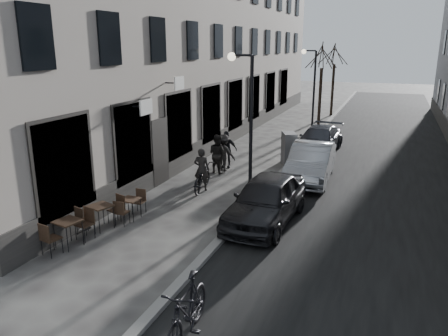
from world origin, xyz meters
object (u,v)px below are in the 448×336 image
Objects in this scene: pedestrian_far at (226,149)px; car_near at (266,200)px; tree_far at (335,54)px; bistro_set_a at (68,231)px; bicycle at (202,177)px; pedestrian_near at (217,154)px; car_mid at (311,162)px; streetlamp_near at (246,112)px; bistro_set_b at (101,214)px; bistro_set_c at (131,207)px; streetlamp_far at (311,84)px; tree_near at (322,56)px; utility_cabinet at (289,149)px; sign_board at (79,218)px; pedestrian_mid at (224,153)px; car_far at (319,140)px; moped at (187,312)px.

car_near is (3.40, -5.46, -0.10)m from pedestrian_far.
tree_far is 3.63× the size of bistro_set_a.
pedestrian_near reaches higher than bicycle.
bicycle is at bearing -144.71° from car_mid.
streetlamp_near is at bearing 131.06° from car_near.
bistro_set_c is (0.39, 0.98, -0.05)m from bistro_set_b.
car_near is (1.17, -13.50, -2.43)m from streetlamp_far.
bistro_set_a is at bearing 68.60° from bicycle.
tree_near is at bearing 98.28° from bistro_set_b.
bistro_set_c is 6.79m from pedestrian_far.
tree_near reaches higher than streetlamp_far.
utility_cabinet is at bearing -114.95° from pedestrian_near.
sign_board is 0.50× the size of bicycle.
pedestrian_mid is 0.36× the size of car_far.
pedestrian_near reaches higher than pedestrian_far.
moped is at bearing -93.68° from car_mid.
streetlamp_near reaches higher than pedestrian_near.
pedestrian_far reaches higher than bistro_set_a.
bistro_set_c is 0.31× the size of car_near.
streetlamp_far reaches higher than bistro_set_a.
bistro_set_b is at bearing 136.46° from moped.
tree_far reaches higher than pedestrian_near.
bistro_set_a is at bearing -97.49° from tree_far.
car_far is at bearing 86.00° from moped.
pedestrian_near is at bearing 72.95° from pedestrian_mid.
sign_board is (-0.48, 1.00, -0.08)m from bistro_set_a.
pedestrian_near reaches higher than utility_cabinet.
pedestrian_near is (-2.34, -17.98, -3.83)m from tree_far.
bistro_set_a is 1.02× the size of bistro_set_b.
pedestrian_far is at bearing -97.68° from tree_far.
streetlamp_far is 3.24× the size of bistro_set_a.
pedestrian_far is at bearing 169.74° from car_mid.
bistro_set_b is (-3.27, -3.77, -2.71)m from streetlamp_near.
car_near is at bearing -85.04° from streetlamp_far.
bistro_set_c is 0.81× the size of pedestrian_near.
car_near is at bearing -51.98° from streetlamp_near.
bistro_set_a is at bearing 103.33° from pedestrian_near.
bistro_set_b is at bearing -106.95° from pedestrian_far.
streetlamp_far reaches higher than pedestrian_near.
streetlamp_near is at bearing 95.65° from moped.
streetlamp_near is 12.00m from streetlamp_far.
bistro_set_a is 1.32m from bistro_set_b.
bistro_set_b is 1.15× the size of bistro_set_c.
bistro_set_c is at bearing -135.99° from streetlamp_near.
pedestrian_near reaches higher than sign_board.
car_mid is at bearing -17.35° from pedestrian_far.
pedestrian_far is at bearing 119.35° from streetlamp_near.
bistro_set_c is 0.71× the size of bicycle.
tree_far is at bearing -94.52° from pedestrian_mid.
moped reaches higher than bicycle.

